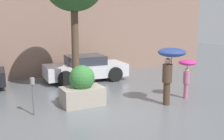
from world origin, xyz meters
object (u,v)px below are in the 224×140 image
parked_car_near (85,68)px  parking_meter (33,88)px  planter_box (82,88)px  person_child (187,69)px  person_adult (170,61)px

parked_car_near → parking_meter: size_ratio=3.31×
planter_box → person_child: bearing=-13.1°
person_child → parked_car_near: person_child is taller
planter_box → person_child: (3.76, -0.87, 0.50)m
person_child → parking_meter: size_ratio=1.22×
person_adult → parking_meter: bearing=175.9°
person_child → parking_meter: (-5.45, 0.58, -0.25)m
person_child → parked_car_near: bearing=74.3°
planter_box → person_child: 3.90m
parking_meter → person_adult: bearing=-12.2°
parked_car_near → parking_meter: (-3.17, -3.88, 0.28)m
planter_box → person_adult: person_adult is taller
parked_car_near → person_child: bearing=-149.9°
person_child → parked_car_near: (-2.29, 4.46, -0.54)m
person_child → parked_car_near: size_ratio=0.37×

